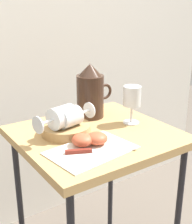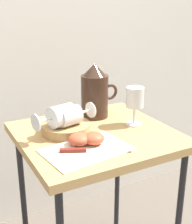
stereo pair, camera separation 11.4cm
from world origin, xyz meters
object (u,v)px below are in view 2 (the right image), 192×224
Objects in this scene: basket_tray at (66,128)px; wine_glass_tipped_near at (70,116)px; apple_half_right at (94,138)px; table at (96,149)px; knife at (85,150)px; wine_glass_upright at (136,100)px; apple_half_left at (79,139)px; wine_glass_tipped_far at (61,116)px; pitcher at (95,95)px.

basket_tray is 0.06m from wine_glass_tipped_near.
apple_half_right is at bearing -73.93° from basket_tray.
table is 9.66× the size of apple_half_right.
knife reaches higher than table.
wine_glass_upright is 0.26m from wine_glass_tipped_near.
knife is at bearing -95.62° from apple_half_left.
table is 0.14m from apple_half_right.
wine_glass_tipped_near is (-0.09, 0.03, 0.14)m from table.
wine_glass_tipped_far is at bearing 171.75° from wine_glass_upright.
knife is (-0.01, -0.06, -0.02)m from apple_half_left.
wine_glass_tipped_near reaches higher than apple_half_right.
table is 3.26× the size of knife.
wine_glass_upright is at bearing -8.25° from wine_glass_tipped_far.
apple_half_right is at bearing 37.56° from knife.
table is 3.15× the size of pitcher.
pitcher is 0.21m from wine_glass_tipped_near.
apple_half_left is (-0.01, -0.12, 0.01)m from basket_tray.
knife is at bearing -97.36° from wine_glass_tipped_near.
knife is (-0.28, -0.12, -0.09)m from wine_glass_upright.
wine_glass_upright is (0.09, -0.16, 0.01)m from pitcher.
pitcher reaches higher than apple_half_left.
apple_half_left is (-0.18, -0.23, -0.07)m from pitcher.
apple_half_right reaches higher than knife.
wine_glass_tipped_far is 0.18m from knife.
table is 0.24m from wine_glass_upright.
basket_tray is 2.46× the size of apple_half_right.
knife is at bearing -123.28° from pitcher.
pitcher is at bearing 56.72° from knife.
apple_half_right is at bearing -122.50° from table.
wine_glass_tipped_near is at bearing 82.64° from knife.
basket_tray is 1.16× the size of wine_glass_tipped_near.
wine_glass_tipped_near is at bearing 159.48° from table.
table is 0.17m from wine_glass_tipped_near.
apple_half_right reaches higher than basket_tray.
wine_glass_upright is 0.98× the size of wine_glass_tipped_near.
basket_tray reaches higher than table.
wine_glass_tipped_near is at bearing 171.62° from wine_glass_upright.
wine_glass_tipped_near is 0.03m from wine_glass_tipped_far.
knife is (-0.01, -0.18, -0.01)m from basket_tray.
knife is (-0.11, -0.13, 0.08)m from table.
basket_tray reaches higher than knife.
wine_glass_tipped_far reaches higher than wine_glass_tipped_near.
apple_half_left is at bearing -128.48° from pitcher.
wine_glass_tipped_far is 2.24× the size of apple_half_left.
apple_half_left reaches higher than table.
basket_tray is 0.12m from apple_half_left.
apple_half_left is 1.00× the size of apple_half_right.
knife is (0.01, -0.17, -0.07)m from wine_glass_tipped_far.
pitcher is 0.23m from wine_glass_tipped_far.
wine_glass_upright is 0.29m from wine_glass_tipped_far.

